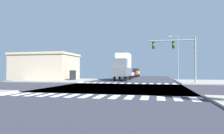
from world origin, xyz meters
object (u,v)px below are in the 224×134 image
Objects in this scene: street_lamp at (176,53)px; suv_leading_1 at (136,72)px; sedan_trailing_3 at (133,73)px; traffic_signal_mast at (176,50)px; sedan_farside_1 at (124,73)px; sedan_crossing_2 at (129,73)px; bank_building at (46,67)px; box_truck_nearside_1 at (123,66)px.

street_lamp is 1.76× the size of suv_leading_1.
traffic_signal_mast is at bearing 108.67° from sedan_trailing_3.
traffic_signal_mast is at bearing -95.49° from street_lamp.
sedan_farside_1 is 11.92m from sedan_crossing_2.
sedan_crossing_2 is (15.13, 8.18, -1.41)m from bank_building.
box_truck_nearside_1 is at bearing 135.46° from traffic_signal_mast.
street_lamp is at bearing 126.19° from sedan_farside_1.
bank_building is at bearing 28.41° from sedan_crossing_2.
box_truck_nearside_1 is 16.68m from sedan_trailing_3.
traffic_signal_mast is 10.75m from street_lamp.
traffic_signal_mast is 26.50m from sedan_trailing_3.
bank_building is 23.19m from sedan_farside_1.
suv_leading_1 is at bearing 105.14° from traffic_signal_mast.
sedan_crossing_2 is 1.00× the size of sedan_trailing_3.
traffic_signal_mast reaches higher than sedan_trailing_3.
suv_leading_1 reaches higher than sedan_farside_1.
street_lamp reaches higher than traffic_signal_mast.
sedan_crossing_2 is at bearing 104.58° from sedan_farside_1.
traffic_signal_mast is 1.42× the size of sedan_crossing_2.
sedan_farside_1 is at bearing -75.42° from sedan_crossing_2.
suv_leading_1 is at bearing -131.38° from sedan_farside_1.
sedan_farside_1 is 4.55m from suv_leading_1.
street_lamp is at bearing 84.51° from traffic_signal_mast.
street_lamp is 10.01m from box_truck_nearside_1.
bank_building is 1.77× the size of box_truck_nearside_1.
sedan_crossing_2 is 8.73m from sedan_trailing_3.
sedan_crossing_2 is (3.00, -11.53, 0.00)m from sedan_farside_1.
bank_building is 2.77× the size of suv_leading_1.
street_lamp reaches higher than suv_leading_1.
bank_building reaches higher than sedan_trailing_3.
bank_building reaches higher than box_truck_nearside_1.
traffic_signal_mast is at bearing 117.49° from sedan_crossing_2.
bank_building is at bearing 48.19° from sedan_trailing_3.
street_lamp is 1.13× the size of box_truck_nearside_1.
bank_building is 2.96× the size of sedan_farside_1.
sedan_trailing_3 is at bearing 90.00° from suv_leading_1.
traffic_signal_mast reaches higher than sedan_crossing_2.
sedan_farside_1 is (-3.00, 19.43, -1.45)m from box_truck_nearside_1.
traffic_signal_mast is 18.54m from sedan_crossing_2.
suv_leading_1 is at bearing 114.82° from street_lamp.
sedan_trailing_3 is (0.00, -6.21, -0.28)m from suv_leading_1.
box_truck_nearside_1 is at bearing -165.66° from street_lamp.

